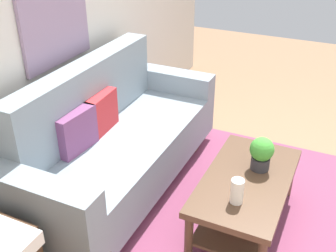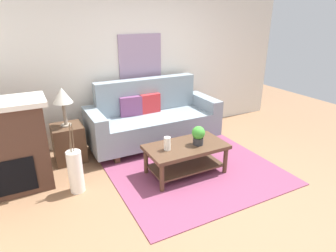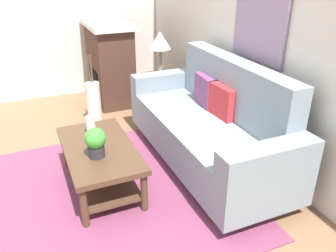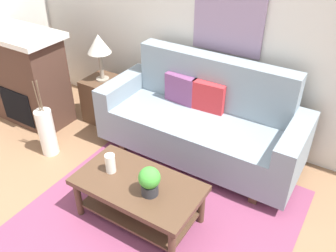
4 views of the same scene
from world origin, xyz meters
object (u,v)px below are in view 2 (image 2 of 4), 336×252
object	(u,v)px
table_lamp	(62,97)
framed_painting	(140,56)
fireplace	(7,147)
potted_plant_tabletop	(198,135)
throw_pillow_crimson	(150,103)
floor_vase	(76,172)
throw_pillow_plum	(131,106)
coffee_table	(186,153)
tabletop_vase	(167,144)
side_table	(69,143)
couch	(153,120)

from	to	relation	value
table_lamp	framed_painting	size ratio (longest dim) A/B	0.75
fireplace	framed_painting	bearing A→B (deg)	23.23
potted_plant_tabletop	fireplace	size ratio (longest dim) A/B	0.23
throw_pillow_crimson	floor_vase	size ratio (longest dim) A/B	0.66
throw_pillow_plum	coffee_table	xyz separation A→B (m)	(0.31, -1.25, -0.37)
tabletop_vase	coffee_table	bearing A→B (deg)	0.60
coffee_table	potted_plant_tabletop	distance (m)	0.31
side_table	fireplace	xyz separation A→B (m)	(-0.77, -0.48, 0.31)
couch	throw_pillow_crimson	bearing A→B (deg)	90.00
throw_pillow_crimson	side_table	bearing A→B (deg)	-175.78
fireplace	floor_vase	xyz separation A→B (m)	(0.70, -0.42, -0.31)
fireplace	side_table	bearing A→B (deg)	32.04
couch	potted_plant_tabletop	size ratio (longest dim) A/B	8.27
side_table	coffee_table	bearing A→B (deg)	-40.30
floor_vase	potted_plant_tabletop	bearing A→B (deg)	-10.91
side_table	floor_vase	size ratio (longest dim) A/B	1.02
floor_vase	table_lamp	bearing A→B (deg)	85.44
potted_plant_tabletop	framed_painting	bearing A→B (deg)	94.63
couch	framed_painting	bearing A→B (deg)	90.00
tabletop_vase	throw_pillow_crimson	bearing A→B (deg)	75.98
throw_pillow_plum	table_lamp	size ratio (longest dim) A/B	0.63
throw_pillow_plum	potted_plant_tabletop	bearing A→B (deg)	-70.23
throw_pillow_crimson	floor_vase	distance (m)	1.81
throw_pillow_plum	coffee_table	bearing A→B (deg)	-76.09
side_table	table_lamp	xyz separation A→B (m)	(-0.00, 0.00, 0.71)
throw_pillow_crimson	coffee_table	bearing A→B (deg)	-91.15
fireplace	floor_vase	world-z (taller)	fireplace
throw_pillow_plum	side_table	size ratio (longest dim) A/B	0.64
coffee_table	side_table	world-z (taller)	side_table
throw_pillow_crimson	tabletop_vase	xyz separation A→B (m)	(-0.31, -1.26, -0.16)
throw_pillow_crimson	potted_plant_tabletop	bearing A→B (deg)	-84.17
throw_pillow_crimson	side_table	world-z (taller)	throw_pillow_crimson
potted_plant_tabletop	fireplace	xyz separation A→B (m)	(-2.28, 0.72, 0.02)
couch	framed_painting	world-z (taller)	framed_painting
throw_pillow_crimson	fireplace	size ratio (longest dim) A/B	0.31
coffee_table	potted_plant_tabletop	world-z (taller)	potted_plant_tabletop
coffee_table	table_lamp	distance (m)	1.91
coffee_table	side_table	bearing A→B (deg)	139.70
couch	coffee_table	xyz separation A→B (m)	(-0.03, -1.13, -0.12)
table_lamp	potted_plant_tabletop	bearing A→B (deg)	-38.41
throw_pillow_plum	potted_plant_tabletop	distance (m)	1.39
couch	throw_pillow_crimson	xyz separation A→B (m)	(0.00, 0.13, 0.25)
couch	throw_pillow_crimson	world-z (taller)	couch
potted_plant_tabletop	floor_vase	size ratio (longest dim) A/B	0.48
couch	table_lamp	distance (m)	1.49
throw_pillow_plum	throw_pillow_crimson	bearing A→B (deg)	0.00
potted_plant_tabletop	throw_pillow_crimson	bearing A→B (deg)	95.83
couch	coffee_table	size ratio (longest dim) A/B	1.97
table_lamp	framed_painting	bearing A→B (deg)	17.76
tabletop_vase	fireplace	size ratio (longest dim) A/B	0.15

